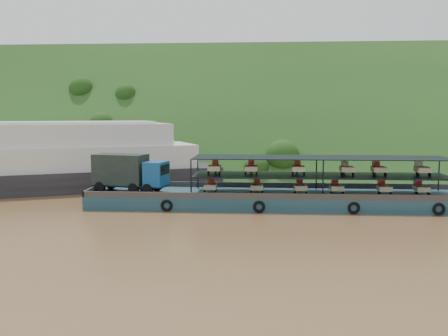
{
  "coord_description": "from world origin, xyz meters",
  "views": [
    {
      "loc": [
        1.33,
        -45.19,
        8.5
      ],
      "look_at": [
        -2.0,
        3.0,
        3.2
      ],
      "focal_mm": 40.0,
      "sensor_mm": 36.0,
      "label": 1
    }
  ],
  "objects": [
    {
      "name": "hillside",
      "position": [
        0.0,
        36.0,
        0.0
      ],
      "size": [
        140.0,
        39.6,
        39.6
      ],
      "primitive_type": "cube",
      "rotation": [
        0.79,
        0.0,
        0.0
      ],
      "color": "#1B3B15",
      "rests_on": "ground"
    },
    {
      "name": "passenger_ferry",
      "position": [
        -21.77,
        8.71,
        3.3
      ],
      "size": [
        38.07,
        24.19,
        7.61
      ],
      "rotation": [
        0.0,
        0.0,
        0.43
      ],
      "color": "black",
      "rests_on": "ground"
    },
    {
      "name": "ground",
      "position": [
        0.0,
        0.0,
        0.0
      ],
      "size": [
        160.0,
        160.0,
        0.0
      ],
      "primitive_type": "plane",
      "color": "brown",
      "rests_on": "ground"
    },
    {
      "name": "cargo_barge",
      "position": [
        2.06,
        0.45,
        1.17
      ],
      "size": [
        35.07,
        7.18,
        4.71
      ],
      "color": "#133742",
      "rests_on": "ground"
    }
  ]
}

